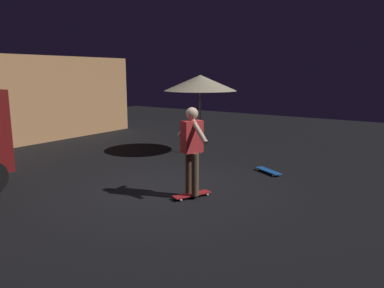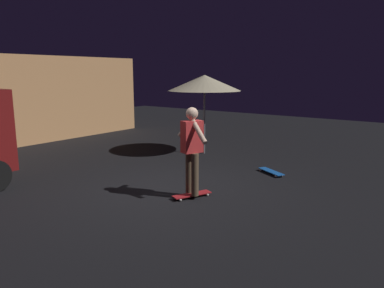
{
  "view_description": "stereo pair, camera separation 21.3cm",
  "coord_description": "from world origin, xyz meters",
  "px_view_note": "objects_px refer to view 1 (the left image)",
  "views": [
    {
      "loc": [
        -5.67,
        -4.52,
        2.37
      ],
      "look_at": [
        -0.06,
        -0.64,
        1.05
      ],
      "focal_mm": 34.7,
      "sensor_mm": 36.0,
      "label": 1
    },
    {
      "loc": [
        -5.55,
        -4.69,
        2.37
      ],
      "look_at": [
        -0.06,
        -0.64,
        1.05
      ],
      "focal_mm": 34.7,
      "sensor_mm": 36.0,
      "label": 2
    }
  ],
  "objects_px": {
    "patio_umbrella": "(200,83)",
    "skateboard_spare": "(268,171)",
    "skateboard_ridden": "(192,195)",
    "skater": "(192,145)"
  },
  "relations": [
    {
      "from": "patio_umbrella",
      "to": "skateboard_spare",
      "type": "xyz_separation_m",
      "value": [
        -0.92,
        -2.57,
        -2.02
      ]
    },
    {
      "from": "skateboard_spare",
      "to": "skater",
      "type": "xyz_separation_m",
      "value": [
        -2.48,
        0.51,
        0.98
      ]
    },
    {
      "from": "patio_umbrella",
      "to": "skateboard_ridden",
      "type": "distance_m",
      "value": 4.45
    },
    {
      "from": "patio_umbrella",
      "to": "skater",
      "type": "height_order",
      "value": "patio_umbrella"
    },
    {
      "from": "skateboard_ridden",
      "to": "skater",
      "type": "height_order",
      "value": "skater"
    },
    {
      "from": "patio_umbrella",
      "to": "skateboard_ridden",
      "type": "relative_size",
      "value": 2.89
    },
    {
      "from": "skateboard_spare",
      "to": "skater",
      "type": "relative_size",
      "value": 0.47
    },
    {
      "from": "skateboard_ridden",
      "to": "skateboard_spare",
      "type": "relative_size",
      "value": 1.02
    },
    {
      "from": "patio_umbrella",
      "to": "skateboard_spare",
      "type": "bearing_deg",
      "value": -109.69
    },
    {
      "from": "patio_umbrella",
      "to": "skater",
      "type": "bearing_deg",
      "value": -148.79
    }
  ]
}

